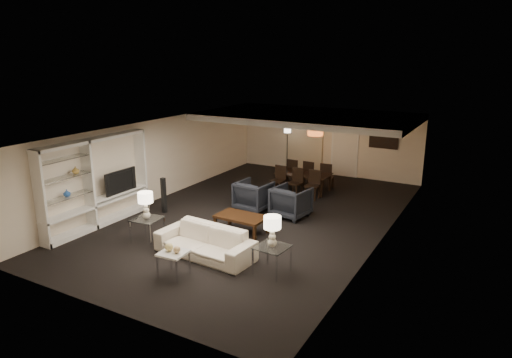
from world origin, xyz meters
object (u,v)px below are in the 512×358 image
at_px(vase_amber, 76,170).
at_px(table_lamp_right, 272,232).
at_px(television, 118,181).
at_px(side_table_left, 147,230).
at_px(chair_fr, 327,176).
at_px(armchair_left, 254,196).
at_px(chair_fm, 311,174).
at_px(armchair_right, 291,202).
at_px(table_lamp_left, 146,205).
at_px(coffee_table, 241,224).
at_px(chair_nl, 278,180).
at_px(pendant_light, 315,132).
at_px(marble_table, 174,264).
at_px(floor_lamp, 287,150).
at_px(chair_nm, 295,183).
at_px(chair_nr, 312,185).
at_px(sofa, 205,242).
at_px(floor_speaker, 164,195).
at_px(chair_fl, 295,171).
at_px(vase_blue, 67,193).
at_px(dining_table, 303,182).

bearing_deg(vase_amber, table_lamp_right, 4.38).
distance_m(table_lamp_right, television, 5.30).
xyz_separation_m(side_table_left, chair_fr, (2.21, 6.37, 0.16)).
bearing_deg(armchair_left, chair_fm, -95.07).
height_order(armchair_right, table_lamp_left, table_lamp_left).
bearing_deg(television, armchair_left, -50.71).
bearing_deg(coffee_table, chair_nl, 101.27).
distance_m(pendant_light, television, 6.53).
xyz_separation_m(marble_table, floor_lamp, (-1.59, 8.73, 0.64)).
xyz_separation_m(armchair_right, marble_table, (-0.60, -4.40, -0.17)).
bearing_deg(chair_nm, vase_amber, -116.03).
bearing_deg(floor_lamp, marble_table, -79.69).
xyz_separation_m(television, chair_nr, (4.03, 4.16, -0.61)).
xyz_separation_m(chair_nl, floor_lamp, (-0.90, 2.56, 0.45)).
bearing_deg(table_lamp_left, chair_fr, 70.88).
distance_m(sofa, armchair_left, 3.36).
relative_size(floor_speaker, chair_fm, 1.13).
distance_m(armchair_left, vase_amber, 4.89).
height_order(television, chair_nl, television).
bearing_deg(chair_nr, coffee_table, -99.46).
height_order(chair_nr, chair_fl, same).
distance_m(side_table_left, chair_fl, 6.45).
distance_m(table_lamp_left, vase_blue, 2.00).
distance_m(chair_fm, chair_fr, 0.60).
bearing_deg(chair_fm, table_lamp_right, 109.62).
relative_size(armchair_right, marble_table, 1.79).
xyz_separation_m(pendant_light, chair_nr, (0.45, -1.23, -1.47)).
bearing_deg(floor_speaker, chair_nm, 56.53).
distance_m(table_lamp_left, chair_nl, 5.19).
height_order(sofa, marble_table, sofa).
bearing_deg(television, chair_nr, -44.09).
xyz_separation_m(pendant_light, chair_fl, (-0.75, 0.07, -1.47)).
distance_m(sofa, chair_fm, 6.37).
distance_m(coffee_table, chair_fr, 4.80).
height_order(table_lamp_right, chair_nr, table_lamp_right).
distance_m(coffee_table, chair_nm, 3.48).
bearing_deg(chair_nm, chair_fr, 71.53).
xyz_separation_m(armchair_right, table_lamp_left, (-2.30, -3.30, 0.49)).
distance_m(marble_table, floor_speaker, 4.01).
bearing_deg(floor_speaker, chair_fr, 60.20).
xyz_separation_m(coffee_table, chair_fr, (0.51, 4.77, 0.23)).
bearing_deg(side_table_left, coffee_table, 43.26).
distance_m(sofa, chair_nr, 5.10).
distance_m(dining_table, chair_fr, 0.90).
relative_size(vase_amber, chair_fm, 0.20).
height_order(vase_amber, floor_speaker, vase_amber).
relative_size(floor_speaker, chair_fl, 1.13).
relative_size(armchair_left, floor_speaker, 0.92).
height_order(vase_blue, chair_nl, vase_blue).
relative_size(armchair_left, chair_fl, 1.04).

